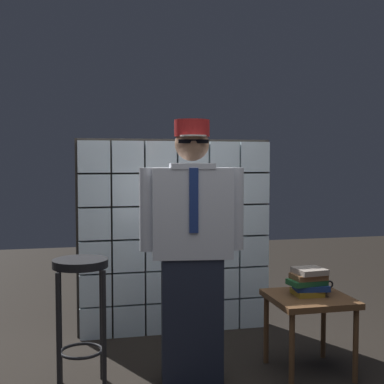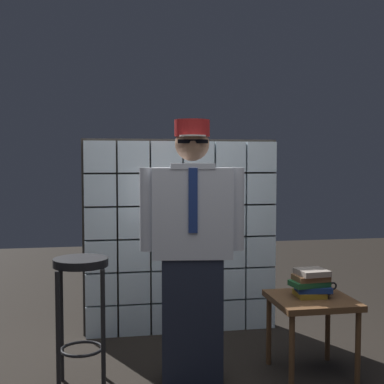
% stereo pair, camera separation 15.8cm
% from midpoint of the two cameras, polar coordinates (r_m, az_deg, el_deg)
% --- Properties ---
extents(glass_block_wall, '(1.63, 0.10, 1.63)m').
position_cam_midpoint_polar(glass_block_wall, '(4.29, -0.02, -5.04)').
color(glass_block_wall, silver).
rests_on(glass_block_wall, ground).
extents(standing_person, '(0.68, 0.31, 1.69)m').
position_cam_midpoint_polar(standing_person, '(3.32, 1.38, -6.03)').
color(standing_person, '#1E2333').
rests_on(standing_person, ground).
extents(bar_stool, '(0.34, 0.34, 0.82)m').
position_cam_midpoint_polar(bar_stool, '(3.33, -10.80, -10.78)').
color(bar_stool, black).
rests_on(bar_stool, ground).
extents(side_table, '(0.52, 0.52, 0.52)m').
position_cam_midpoint_polar(side_table, '(3.61, 14.32, -12.27)').
color(side_table, brown).
rests_on(side_table, ground).
extents(book_stack, '(0.27, 0.21, 0.18)m').
position_cam_midpoint_polar(book_stack, '(3.59, 14.26, -9.71)').
color(book_stack, olive).
rests_on(book_stack, side_table).
extents(coffee_mug, '(0.13, 0.08, 0.09)m').
position_cam_midpoint_polar(coffee_mug, '(3.69, 15.74, -10.07)').
color(coffee_mug, black).
rests_on(coffee_mug, side_table).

